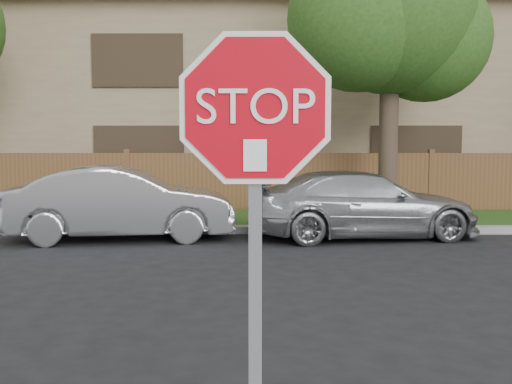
{
  "coord_description": "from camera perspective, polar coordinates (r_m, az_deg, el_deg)",
  "views": [
    {
      "loc": [
        -0.5,
        -4.34,
        2.01
      ],
      "look_at": [
        -0.52,
        -0.9,
        1.7
      ],
      "focal_mm": 42.0,
      "sensor_mm": 36.0,
      "label": 1
    }
  ],
  "objects": [
    {
      "name": "far_curb",
      "position": [
        12.64,
        2.65,
        -3.59
      ],
      "size": [
        70.0,
        0.3,
        0.15
      ],
      "primitive_type": "cube",
      "color": "gray",
      "rests_on": "ground"
    },
    {
      "name": "grass_strip",
      "position": [
        14.28,
        2.39,
        -2.64
      ],
      "size": [
        70.0,
        3.0,
        0.12
      ],
      "primitive_type": "cube",
      "color": "#1E4714",
      "rests_on": "ground"
    },
    {
      "name": "fence",
      "position": [
        15.79,
        2.2,
        0.82
      ],
      "size": [
        70.0,
        0.12,
        1.6
      ],
      "primitive_type": "cube",
      "color": "brown",
      "rests_on": "ground"
    },
    {
      "name": "apartment_building",
      "position": [
        21.39,
        1.75,
        9.29
      ],
      "size": [
        35.2,
        9.2,
        7.2
      ],
      "color": "#8C7457",
      "rests_on": "ground"
    },
    {
      "name": "tree_mid",
      "position": [
        14.51,
        12.92,
        16.48
      ],
      "size": [
        4.8,
        3.9,
        7.35
      ],
      "color": "#382B21",
      "rests_on": "ground"
    },
    {
      "name": "stop_sign",
      "position": [
        2.86,
        -0.08,
        1.52
      ],
      "size": [
        1.01,
        0.13,
        2.55
      ],
      "color": "gray",
      "rests_on": "sidewalk_near"
    },
    {
      "name": "sedan_left",
      "position": [
        12.04,
        -12.66,
        -1.06
      ],
      "size": [
        4.55,
        2.1,
        1.44
      ],
      "primitive_type": "imported",
      "rotation": [
        0.0,
        0.0,
        1.7
      ],
      "color": "#9C9CA0",
      "rests_on": "ground"
    },
    {
      "name": "sedan_right",
      "position": [
        12.19,
        10.16,
        -1.18
      ],
      "size": [
        4.84,
        2.54,
        1.34
      ],
      "primitive_type": "imported",
      "rotation": [
        0.0,
        0.0,
        1.72
      ],
      "color": "#9CA0A3",
      "rests_on": "ground"
    }
  ]
}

